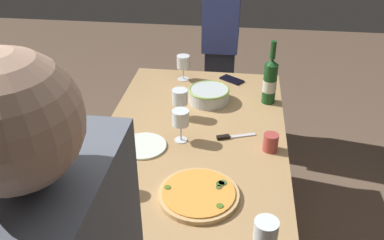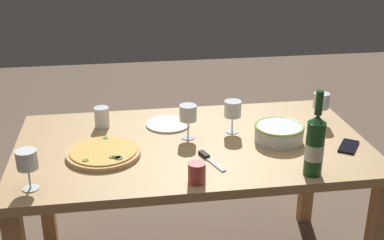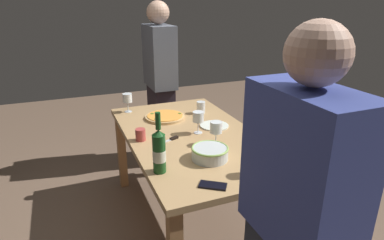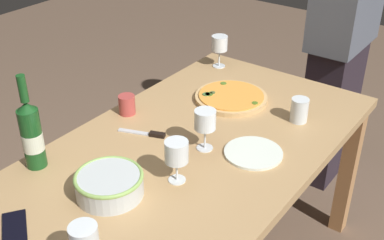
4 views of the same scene
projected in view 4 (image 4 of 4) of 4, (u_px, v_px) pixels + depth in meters
dining_table at (192, 165)px, 1.93m from camera, size 1.60×0.90×0.75m
pizza at (231, 97)px, 2.20m from camera, size 0.32×0.32×0.03m
serving_bowl at (109, 184)px, 1.61m from camera, size 0.23×0.23×0.08m
wine_bottle at (31, 134)px, 1.71m from camera, size 0.07×0.07×0.36m
wine_glass_near_pizza at (205, 122)px, 1.81m from camera, size 0.08×0.08×0.16m
wine_glass_by_bottle at (220, 45)px, 2.46m from camera, size 0.08×0.08×0.16m
wine_glass_far_right at (177, 152)px, 1.64m from camera, size 0.08×0.08×0.16m
cup_amber at (299, 110)px, 2.02m from camera, size 0.07×0.07×0.10m
cup_ceramic at (127, 105)px, 2.08m from camera, size 0.07×0.07×0.08m
side_plate at (253, 153)px, 1.83m from camera, size 0.22×0.22×0.01m
cell_phone at (15, 228)px, 1.49m from camera, size 0.14×0.16×0.01m
pizza_knife at (148, 134)px, 1.95m from camera, size 0.09×0.19×0.02m
person_host at (342, 41)px, 2.60m from camera, size 0.44×0.24×1.65m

